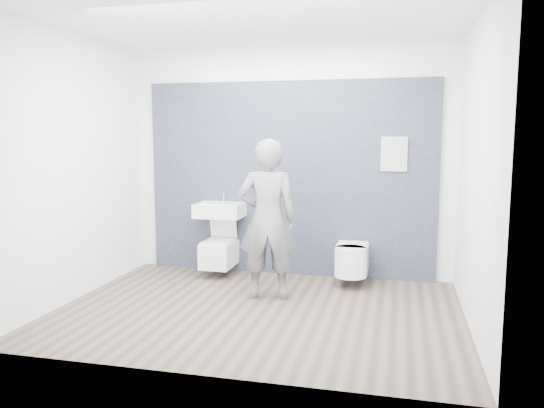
% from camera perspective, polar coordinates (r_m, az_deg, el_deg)
% --- Properties ---
extents(ground, '(4.00, 4.00, 0.00)m').
position_cam_1_polar(ground, '(5.42, -1.51, -11.35)').
color(ground, brown).
rests_on(ground, ground).
extents(room_shell, '(4.00, 4.00, 4.00)m').
position_cam_1_polar(room_shell, '(5.13, -1.58, 7.36)').
color(room_shell, white).
rests_on(room_shell, ground).
extents(tile_wall, '(3.60, 0.06, 2.40)m').
position_cam_1_polar(tile_wall, '(6.79, 1.73, -7.46)').
color(tile_wall, black).
rests_on(tile_wall, ground).
extents(washbasin, '(0.58, 0.43, 0.43)m').
position_cam_1_polar(washbasin, '(6.61, -5.65, -0.61)').
color(washbasin, white).
rests_on(washbasin, ground).
extents(toilet_square, '(0.36, 0.53, 0.71)m').
position_cam_1_polar(toilet_square, '(6.67, -5.71, -5.16)').
color(toilet_square, white).
rests_on(toilet_square, ground).
extents(toilet_rounded, '(0.37, 0.63, 0.34)m').
position_cam_1_polar(toilet_rounded, '(6.27, 8.55, -5.93)').
color(toilet_rounded, white).
rests_on(toilet_rounded, ground).
extents(info_placard, '(0.30, 0.03, 0.40)m').
position_cam_1_polar(info_placard, '(6.62, 12.60, -8.04)').
color(info_placard, white).
rests_on(info_placard, ground).
extents(visitor, '(0.69, 0.52, 1.71)m').
position_cam_1_polar(visitor, '(5.63, -0.49, -1.67)').
color(visitor, slate).
rests_on(visitor, ground).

